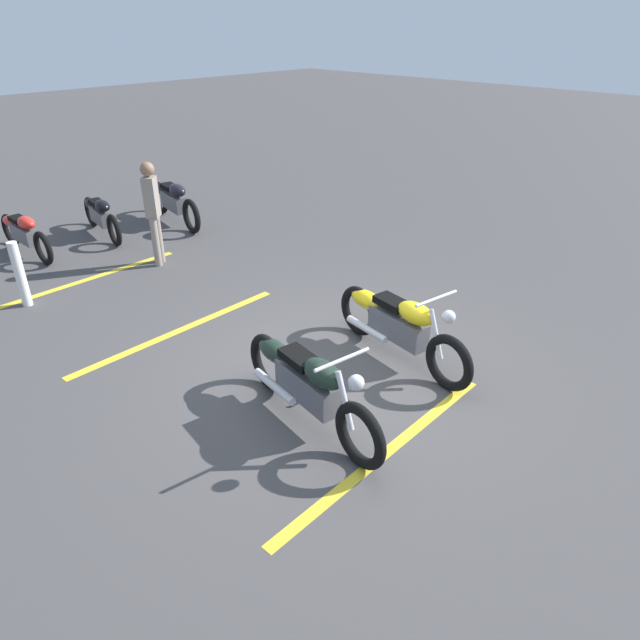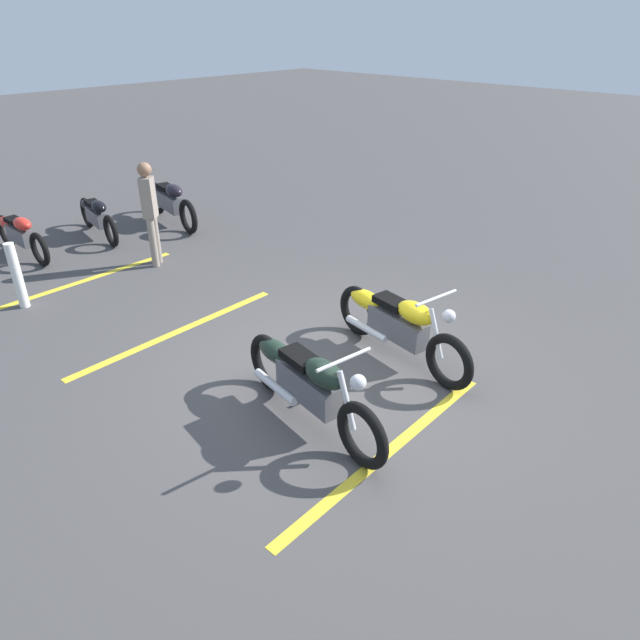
% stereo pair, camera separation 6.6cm
% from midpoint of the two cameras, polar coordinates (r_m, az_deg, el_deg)
% --- Properties ---
extents(ground_plane, '(60.00, 60.00, 0.00)m').
position_cam_midpoint_polar(ground_plane, '(6.76, 1.06, -5.45)').
color(ground_plane, '#474444').
extents(motorcycle_bright_foreground, '(2.22, 0.66, 1.04)m').
position_cam_midpoint_polar(motorcycle_bright_foreground, '(6.93, 7.43, -0.33)').
color(motorcycle_bright_foreground, black).
rests_on(motorcycle_bright_foreground, ground).
extents(motorcycle_dark_foreground, '(2.22, 0.65, 1.04)m').
position_cam_midpoint_polar(motorcycle_dark_foreground, '(5.80, -1.61, -6.30)').
color(motorcycle_dark_foreground, black).
rests_on(motorcycle_dark_foreground, ground).
extents(motorcycle_row_far_left, '(2.20, 0.53, 0.83)m').
position_cam_midpoint_polar(motorcycle_row_far_left, '(12.06, -14.95, 11.48)').
color(motorcycle_row_far_left, black).
rests_on(motorcycle_row_far_left, ground).
extents(motorcycle_row_left, '(1.93, 0.45, 0.73)m').
position_cam_midpoint_polar(motorcycle_row_left, '(11.73, -21.59, 9.71)').
color(motorcycle_row_left, black).
rests_on(motorcycle_row_left, ground).
extents(motorcycle_row_center, '(1.94, 0.25, 0.73)m').
position_cam_midpoint_polar(motorcycle_row_center, '(11.28, -27.99, 7.66)').
color(motorcycle_row_center, black).
rests_on(motorcycle_row_center, ground).
extents(bystander_near_row, '(0.30, 0.31, 1.71)m').
position_cam_midpoint_polar(bystander_near_row, '(9.81, -16.81, 10.52)').
color(bystander_near_row, gray).
rests_on(bystander_near_row, ground).
extents(bollard_post, '(0.14, 0.14, 0.97)m').
position_cam_midpoint_polar(bollard_post, '(9.17, -28.20, 3.91)').
color(bollard_post, white).
rests_on(bollard_post, ground).
extents(parking_stripe_near, '(0.16, 3.20, 0.01)m').
position_cam_midpoint_polar(parking_stripe_near, '(5.74, 6.64, -12.83)').
color(parking_stripe_near, yellow).
rests_on(parking_stripe_near, ground).
extents(parking_stripe_mid, '(0.16, 3.20, 0.01)m').
position_cam_midpoint_polar(parking_stripe_mid, '(7.88, -14.21, -1.10)').
color(parking_stripe_mid, yellow).
rests_on(parking_stripe_mid, ground).
extents(parking_stripe_far, '(0.16, 3.20, 0.01)m').
position_cam_midpoint_polar(parking_stripe_far, '(9.85, -22.79, 3.60)').
color(parking_stripe_far, yellow).
rests_on(parking_stripe_far, ground).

